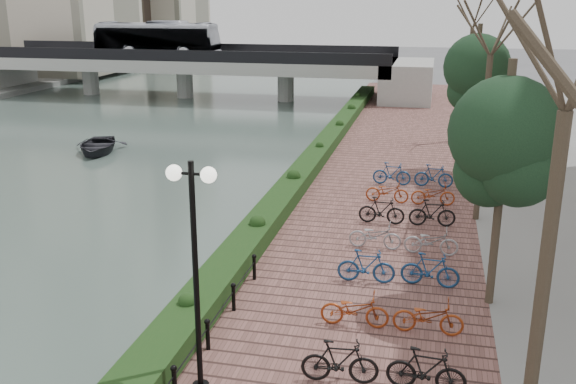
% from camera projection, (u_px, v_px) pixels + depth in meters
% --- Properties ---
extents(river_water, '(30.00, 130.00, 0.02)m').
position_uv_depth(river_water, '(58.00, 148.00, 37.33)').
color(river_water, '#465751').
rests_on(river_water, ground).
extents(promenade, '(8.00, 75.00, 0.50)m').
position_uv_depth(promenade, '(372.00, 205.00, 26.23)').
color(promenade, brown).
rests_on(promenade, ground).
extents(hedge, '(1.10, 56.00, 0.60)m').
position_uv_depth(hedge, '(303.00, 172.00, 29.12)').
color(hedge, '#163714').
rests_on(hedge, promenade).
extents(lamppost, '(1.02, 0.32, 4.95)m').
position_uv_depth(lamppost, '(194.00, 230.00, 12.53)').
color(lamppost, black).
rests_on(lamppost, promenade).
extents(bicycle_parking, '(2.40, 19.89, 1.00)m').
position_uv_depth(bicycle_parking, '(400.00, 253.00, 19.44)').
color(bicycle_parking, '#A0A0A4').
rests_on(bicycle_parking, promenade).
extents(street_trees, '(3.20, 37.12, 6.80)m').
position_uv_depth(street_trees, '(490.00, 156.00, 19.88)').
color(street_trees, '#32291D').
rests_on(street_trees, promenade).
extents(bridge, '(36.00, 10.77, 6.50)m').
position_uv_depth(bridge, '(178.00, 58.00, 55.11)').
color(bridge, '#9F9E9A').
rests_on(bridge, ground).
extents(boat, '(4.02, 4.77, 0.84)m').
position_uv_depth(boat, '(97.00, 145.00, 35.99)').
color(boat, '#232228').
rests_on(boat, river_water).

